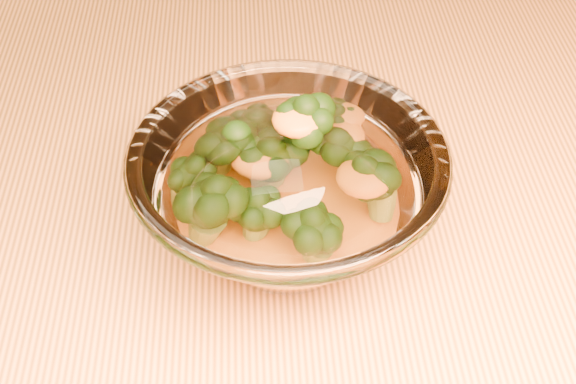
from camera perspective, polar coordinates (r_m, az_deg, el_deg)
The scene contains 4 objects.
table at distance 0.67m, azimuth -3.22°, elevation -10.86°, with size 1.20×0.80×0.75m.
glass_bowl at distance 0.57m, azimuth 0.00°, elevation -0.35°, with size 0.22×0.22×0.10m.
cheese_sauce at distance 0.59m, azimuth 0.00°, elevation -1.81°, with size 0.11×0.11×0.03m, color orange.
broccoli_heap at distance 0.57m, azimuth -0.46°, elevation 1.56°, with size 0.15×0.14×0.09m.
Camera 1 is at (0.02, -0.39, 1.20)m, focal length 50.00 mm.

